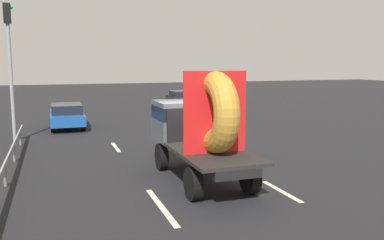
# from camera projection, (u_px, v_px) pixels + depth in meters

# --- Properties ---
(ground_plane) EXTENTS (120.00, 120.00, 0.00)m
(ground_plane) POSITION_uv_depth(u_px,v_px,m) (201.00, 174.00, 13.42)
(ground_plane) COLOR black
(flatbed_truck) EXTENTS (2.02, 5.23, 3.46)m
(flatbed_truck) POSITION_uv_depth(u_px,v_px,m) (198.00, 126.00, 12.79)
(flatbed_truck) COLOR black
(flatbed_truck) RESTS_ON ground_plane
(distant_sedan) EXTENTS (1.80, 4.20, 1.37)m
(distant_sedan) POSITION_uv_depth(u_px,v_px,m) (67.00, 115.00, 22.77)
(distant_sedan) COLOR black
(distant_sedan) RESTS_ON ground_plane
(traffic_light) EXTENTS (0.42, 0.36, 6.36)m
(traffic_light) POSITION_uv_depth(u_px,v_px,m) (10.00, 54.00, 18.47)
(traffic_light) COLOR gray
(traffic_light) RESTS_ON ground_plane
(guardrail) EXTENTS (0.10, 12.83, 0.71)m
(guardrail) POSITION_uv_depth(u_px,v_px,m) (10.00, 157.00, 13.51)
(guardrail) COLOR gray
(guardrail) RESTS_ON ground_plane
(lane_dash_left_near) EXTENTS (0.16, 2.88, 0.01)m
(lane_dash_left_near) POSITION_uv_depth(u_px,v_px,m) (161.00, 207.00, 10.37)
(lane_dash_left_near) COLOR beige
(lane_dash_left_near) RESTS_ON ground_plane
(lane_dash_left_far) EXTENTS (0.16, 2.06, 0.01)m
(lane_dash_left_far) POSITION_uv_depth(u_px,v_px,m) (116.00, 147.00, 17.66)
(lane_dash_left_far) COLOR beige
(lane_dash_left_far) RESTS_ON ground_plane
(lane_dash_right_near) EXTENTS (0.16, 2.03, 0.01)m
(lane_dash_right_near) POSITION_uv_depth(u_px,v_px,m) (281.00, 191.00, 11.60)
(lane_dash_right_near) COLOR beige
(lane_dash_right_near) RESTS_ON ground_plane
(lane_dash_right_far) EXTENTS (0.16, 2.55, 0.01)m
(lane_dash_right_far) POSITION_uv_depth(u_px,v_px,m) (190.00, 140.00, 19.25)
(lane_dash_right_far) COLOR beige
(lane_dash_right_far) RESTS_ON ground_plane
(oncoming_car) EXTENTS (1.61, 3.75, 1.22)m
(oncoming_car) POSITION_uv_depth(u_px,v_px,m) (180.00, 97.00, 35.39)
(oncoming_car) COLOR black
(oncoming_car) RESTS_ON ground_plane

